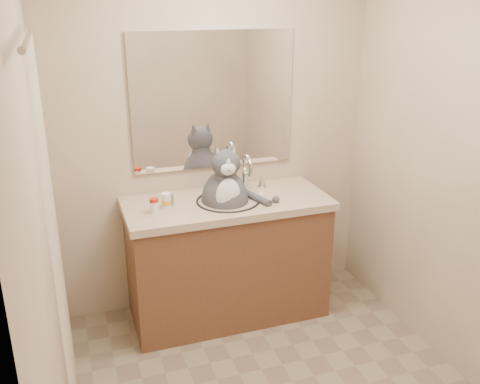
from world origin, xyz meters
name	(u,v)px	position (x,y,z in m)	size (l,w,h in m)	color
room	(289,201)	(0.00, 0.00, 1.20)	(2.22, 2.52, 2.42)	gray
vanity	(228,256)	(0.00, 0.96, 0.44)	(1.34, 0.59, 1.12)	brown
mirror	(214,101)	(0.00, 1.24, 1.45)	(1.10, 0.02, 0.90)	white
shower_curtain	(58,258)	(-1.05, 0.10, 1.03)	(0.02, 1.30, 1.93)	#C2AF93
cat	(226,196)	(-0.01, 0.95, 0.88)	(0.43, 0.38, 0.61)	#48484D
pill_bottle_redcap	(154,206)	(-0.49, 0.90, 0.90)	(0.07, 0.07, 0.10)	white
pill_bottle_orange	(166,201)	(-0.40, 0.95, 0.90)	(0.08, 0.08, 0.10)	white
grey_canister	(170,200)	(-0.36, 1.01, 0.88)	(0.05, 0.05, 0.07)	gray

